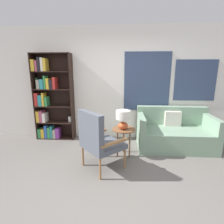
{
  "coord_description": "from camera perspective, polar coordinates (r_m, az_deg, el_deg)",
  "views": [
    {
      "loc": [
        0.22,
        -2.26,
        1.69
      ],
      "look_at": [
        0.01,
        1.01,
        0.9
      ],
      "focal_mm": 28.0,
      "sensor_mm": 36.0,
      "label": 1
    }
  ],
  "objects": [
    {
      "name": "side_table",
      "position": [
        3.49,
        3.85,
        -6.58
      ],
      "size": [
        0.46,
        0.46,
        0.56
      ],
      "color": "brown",
      "rests_on": "ground_plane"
    },
    {
      "name": "couch",
      "position": [
        4.2,
        19.49,
        -6.34
      ],
      "size": [
        1.61,
        0.94,
        0.86
      ],
      "color": "gray",
      "rests_on": "ground_plane"
    },
    {
      "name": "bookshelf",
      "position": [
        4.54,
        -19.8,
        3.8
      ],
      "size": [
        0.93,
        0.3,
        2.07
      ],
      "color": "black",
      "rests_on": "ground_plane"
    },
    {
      "name": "ground_plane",
      "position": [
        2.83,
        -1.63,
        -23.13
      ],
      "size": [
        14.0,
        14.0,
        0.0
      ],
      "primitive_type": "plane",
      "color": "#66605B"
    },
    {
      "name": "table_lamp",
      "position": [
        3.35,
        3.66,
        -1.97
      ],
      "size": [
        0.28,
        0.28,
        0.38
      ],
      "color": "#C65128",
      "rests_on": "side_table"
    },
    {
      "name": "armchair",
      "position": [
        2.96,
        -4.94,
        -8.35
      ],
      "size": [
        0.86,
        0.87,
        1.04
      ],
      "color": "olive",
      "rests_on": "ground_plane"
    },
    {
      "name": "wall_back",
      "position": [
        4.3,
        1.5,
        9.05
      ],
      "size": [
        6.4,
        0.08,
        2.7
      ],
      "color": "white",
      "rests_on": "ground_plane"
    }
  ]
}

